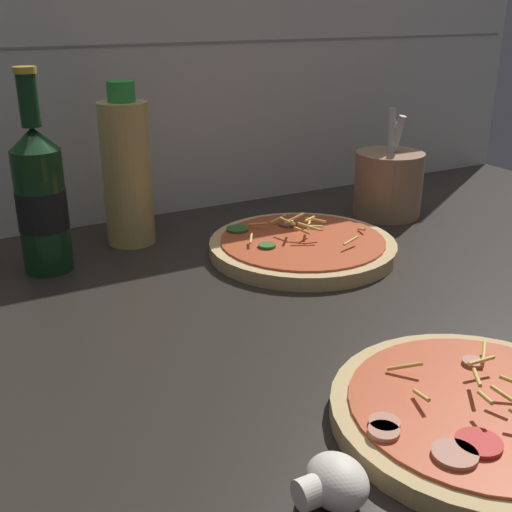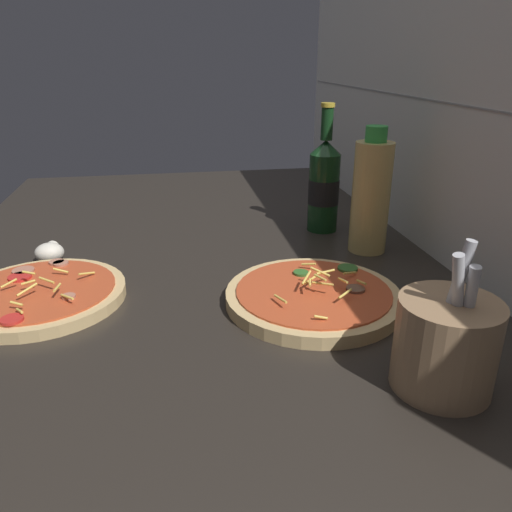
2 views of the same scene
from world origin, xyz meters
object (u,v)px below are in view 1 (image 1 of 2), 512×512
(beer_bottle, at_px, (41,198))
(oil_bottle, at_px, (127,171))
(pizza_far, at_px, (302,246))
(mushroom_left, at_px, (334,483))
(utensil_crock, at_px, (388,183))
(pizza_near, at_px, (481,414))

(beer_bottle, distance_m, oil_bottle, 0.14)
(oil_bottle, bearing_deg, pizza_far, -39.57)
(mushroom_left, relative_size, utensil_crock, 0.30)
(mushroom_left, bearing_deg, pizza_far, 60.26)
(pizza_far, distance_m, utensil_crock, 0.24)
(oil_bottle, bearing_deg, mushroom_left, -94.44)
(mushroom_left, xyz_separation_m, utensil_crock, (0.47, 0.51, 0.04))
(mushroom_left, bearing_deg, pizza_near, 5.83)
(mushroom_left, bearing_deg, beer_bottle, 99.00)
(pizza_near, distance_m, pizza_far, 0.42)
(pizza_near, relative_size, mushroom_left, 4.75)
(pizza_near, xyz_separation_m, oil_bottle, (-0.12, 0.57, 0.10))
(beer_bottle, bearing_deg, mushroom_left, -81.00)
(pizza_near, relative_size, oil_bottle, 1.09)
(pizza_far, xyz_separation_m, beer_bottle, (-0.33, 0.11, 0.09))
(pizza_near, bearing_deg, oil_bottle, 101.53)
(pizza_near, height_order, beer_bottle, beer_bottle)
(pizza_far, xyz_separation_m, oil_bottle, (-0.20, 0.16, 0.10))
(pizza_near, height_order, mushroom_left, pizza_near)
(pizza_far, bearing_deg, oil_bottle, 140.43)
(beer_bottle, bearing_deg, oil_bottle, 20.66)
(pizza_far, height_order, utensil_crock, utensil_crock)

